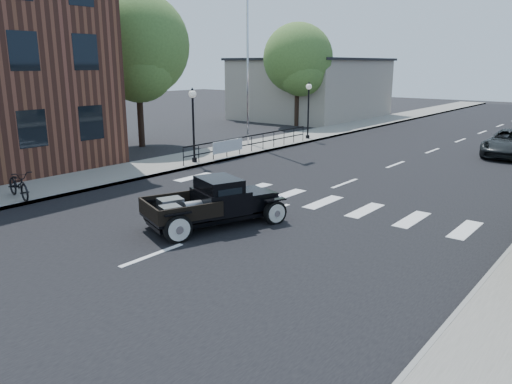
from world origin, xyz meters
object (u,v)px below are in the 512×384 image
Objects in this scene: hotrod_pickup at (214,202)px; second_car at (511,143)px; motorcycle at (18,184)px; flagpole at (248,33)px.

hotrod_pickup is 0.87× the size of second_car.
second_car is 23.41m from motorcycle.
hotrod_pickup is at bearing -54.44° from flagpole.
motorcycle is at bearing -83.58° from flagpole.
second_car is at bearing 24.62° from flagpole.
flagpole reaches higher than motorcycle.
hotrod_pickup is 7.49m from motorcycle.
flagpole is at bearing 146.18° from hotrod_pickup.
motorcycle is (-11.30, -20.51, -0.04)m from second_car.
flagpole is 2.92× the size of hotrod_pickup.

